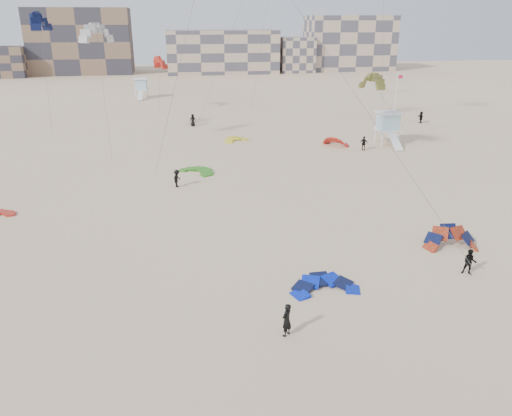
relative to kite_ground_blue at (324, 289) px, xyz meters
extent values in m
plane|color=beige|center=(-2.76, -1.62, 0.00)|extent=(320.00, 320.00, 0.00)
imported|color=black|center=(-3.27, -4.11, 0.91)|extent=(0.78, 0.77, 1.81)
imported|color=black|center=(9.49, 0.31, 0.84)|extent=(1.03, 0.97, 1.69)
imported|color=black|center=(-8.23, 21.02, 0.85)|extent=(1.05, 1.26, 1.69)
imported|color=black|center=(14.56, 31.56, 0.87)|extent=(1.07, 0.95, 1.74)
imported|color=black|center=(-5.30, 49.83, 0.90)|extent=(0.92, 0.63, 1.81)
imported|color=black|center=(29.54, 46.46, 0.88)|extent=(0.61, 1.66, 1.77)
cylinder|color=#3F3F3F|center=(-7.63, 20.48, 10.63)|extent=(5.32, 3.93, 19.26)
cylinder|color=#3F3F3F|center=(5.24, 10.37, 9.64)|extent=(7.57, 22.63, 17.30)
cylinder|color=#3F3F3F|center=(-15.66, 33.37, 7.17)|extent=(1.30, 8.29, 12.35)
cylinder|color=#3F3F3F|center=(-0.58, 44.75, 11.76)|extent=(7.69, 9.21, 21.52)
cylinder|color=#3F3F3F|center=(17.16, 29.25, 4.62)|extent=(5.44, 2.03, 7.26)
cylinder|color=#3F3F3F|center=(23.13, 48.27, 11.18)|extent=(5.16, 7.97, 20.38)
cylinder|color=#3F3F3F|center=(-23.38, 41.62, 7.78)|extent=(0.31, 0.79, 13.57)
cylinder|color=#3F3F3F|center=(6.88, 58.20, 13.19)|extent=(4.44, 4.03, 24.39)
cylinder|color=#3F3F3F|center=(-10.05, 61.44, 4.50)|extent=(0.60, 4.23, 7.01)
cube|color=white|center=(18.66, 34.26, 1.87)|extent=(2.80, 2.80, 0.14)
cube|color=#A6D2E3|center=(18.66, 34.26, 2.94)|extent=(2.30, 2.30, 2.00)
cube|color=white|center=(18.66, 34.26, 4.02)|extent=(2.90, 2.90, 0.16)
cube|color=white|center=(18.66, 31.56, 0.90)|extent=(1.00, 2.84, 1.66)
cube|color=white|center=(-14.09, 80.08, 1.78)|extent=(2.86, 2.86, 0.13)
cube|color=#A6D2E3|center=(-14.09, 80.08, 2.80)|extent=(2.35, 2.35, 1.91)
cube|color=white|center=(-14.09, 80.08, 3.83)|extent=(2.96, 2.96, 0.15)
cube|color=white|center=(-14.09, 77.50, 0.86)|extent=(1.15, 2.77, 1.58)
cylinder|color=white|center=(20.49, 36.61, 4.34)|extent=(0.11, 0.11, 8.68)
cube|color=#C81A43|center=(20.82, 36.61, 8.13)|extent=(0.65, 0.02, 0.43)
cube|color=brown|center=(-32.76, 132.38, 9.00)|extent=(28.00, 14.00, 18.00)
cube|color=tan|center=(7.24, 128.38, 6.00)|extent=(32.00, 16.00, 12.00)
cube|color=tan|center=(47.24, 130.38, 8.00)|extent=(26.00, 14.00, 16.00)
cube|color=brown|center=(-52.76, 126.38, 4.00)|extent=(12.00, 10.00, 8.00)
cube|color=tan|center=(29.24, 126.38, 5.00)|extent=(10.00, 10.00, 10.00)
camera|label=1|loc=(-8.37, -25.01, 15.11)|focal=35.00mm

